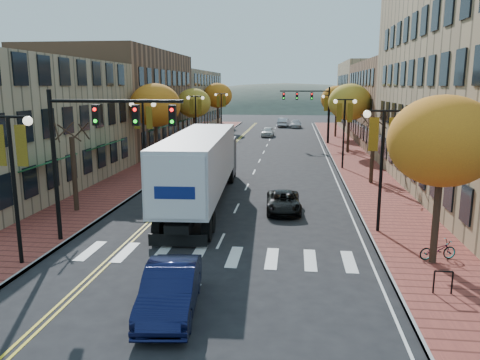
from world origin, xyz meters
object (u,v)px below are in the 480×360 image
(navy_sedan, at_px, (170,289))
(black_suv, at_px, (283,202))
(semi_truck, at_px, (203,162))
(bicycle, at_px, (438,250))

(navy_sedan, height_order, black_suv, navy_sedan)
(semi_truck, bearing_deg, navy_sedan, -86.29)
(navy_sedan, relative_size, black_suv, 1.11)
(semi_truck, distance_m, bicycle, 14.52)
(navy_sedan, bearing_deg, black_suv, 69.04)
(semi_truck, relative_size, navy_sedan, 3.84)
(black_suv, height_order, bicycle, black_suv)
(bicycle, bearing_deg, navy_sedan, 103.59)
(semi_truck, xyz_separation_m, black_suv, (4.96, -1.43, -2.01))
(navy_sedan, bearing_deg, semi_truck, 90.33)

